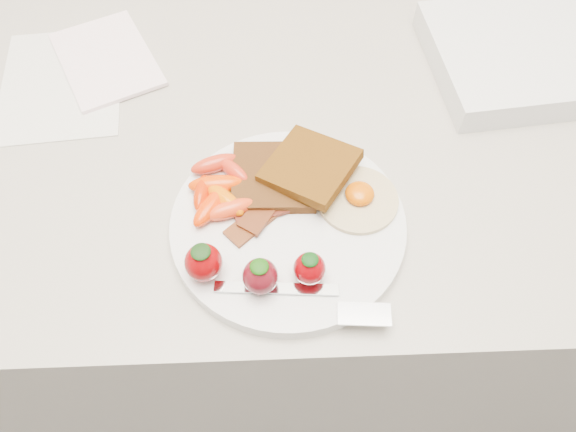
{
  "coord_description": "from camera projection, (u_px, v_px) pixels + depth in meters",
  "views": [
    {
      "loc": [
        -0.01,
        1.21,
        1.46
      ],
      "look_at": [
        0.0,
        1.56,
        0.93
      ],
      "focal_mm": 35.0,
      "sensor_mm": 36.0,
      "label": 1
    }
  ],
  "objects": [
    {
      "name": "toast_upper",
      "position": [
        310.0,
        166.0,
        0.66
      ],
      "size": [
        0.13,
        0.13,
        0.02
      ],
      "primitive_type": "cube",
      "rotation": [
        0.0,
        -0.1,
        -0.58
      ],
      "color": "#502A0A",
      "rests_on": "toast_lower"
    },
    {
      "name": "strawberries",
      "position": [
        250.0,
        268.0,
        0.58
      ],
      "size": [
        0.15,
        0.06,
        0.05
      ],
      "color": "#760205",
      "rests_on": "plate"
    },
    {
      "name": "bacon_strips",
      "position": [
        273.0,
        204.0,
        0.65
      ],
      "size": [
        0.12,
        0.12,
        0.01
      ],
      "color": "#3C0F04",
      "rests_on": "plate"
    },
    {
      "name": "plate",
      "position": [
        288.0,
        225.0,
        0.65
      ],
      "size": [
        0.27,
        0.27,
        0.02
      ],
      "primitive_type": "cylinder",
      "color": "silver",
      "rests_on": "counter"
    },
    {
      "name": "paper_sheet",
      "position": [
        61.0,
        83.0,
        0.79
      ],
      "size": [
        0.18,
        0.23,
        0.0
      ],
      "primitive_type": "cube",
      "rotation": [
        0.0,
        0.0,
        0.09
      ],
      "color": "silver",
      "rests_on": "counter"
    },
    {
      "name": "notepad",
      "position": [
        106.0,
        59.0,
        0.81
      ],
      "size": [
        0.19,
        0.21,
        0.01
      ],
      "primitive_type": "cube",
      "rotation": [
        0.0,
        0.0,
        0.44
      ],
      "color": "white",
      "rests_on": "paper_sheet"
    },
    {
      "name": "appliance",
      "position": [
        533.0,
        54.0,
        0.79
      ],
      "size": [
        0.3,
        0.25,
        0.04
      ],
      "primitive_type": "cube",
      "rotation": [
        0.0,
        0.0,
        0.11
      ],
      "color": "silver",
      "rests_on": "counter"
    },
    {
      "name": "baby_carrots",
      "position": [
        219.0,
        190.0,
        0.65
      ],
      "size": [
        0.08,
        0.11,
        0.02
      ],
      "color": "#E03900",
      "rests_on": "plate"
    },
    {
      "name": "counter",
      "position": [
        285.0,
        286.0,
        1.11
      ],
      "size": [
        2.0,
        0.6,
        0.9
      ],
      "primitive_type": "cube",
      "color": "gray",
      "rests_on": "ground"
    },
    {
      "name": "fork",
      "position": [
        316.0,
        300.0,
        0.58
      ],
      "size": [
        0.18,
        0.06,
        0.0
      ],
      "color": "silver",
      "rests_on": "plate"
    },
    {
      "name": "toast_lower",
      "position": [
        274.0,
        177.0,
        0.67
      ],
      "size": [
        0.1,
        0.1,
        0.01
      ],
      "primitive_type": "cube",
      "rotation": [
        0.0,
        0.0,
        -0.03
      ],
      "color": "black",
      "rests_on": "plate"
    },
    {
      "name": "fried_egg",
      "position": [
        358.0,
        198.0,
        0.65
      ],
      "size": [
        0.09,
        0.09,
        0.02
      ],
      "color": "beige",
      "rests_on": "plate"
    }
  ]
}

